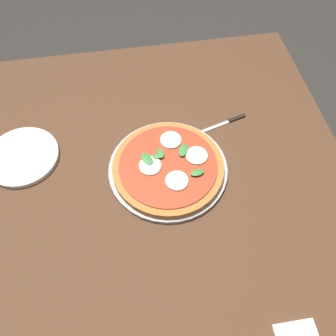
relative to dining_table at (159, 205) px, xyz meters
name	(u,v)px	position (x,y,z in m)	size (l,w,h in m)	color
ground_plane	(162,272)	(0.00, 0.00, -0.63)	(6.00, 6.00, 0.00)	#2D2B28
dining_table	(159,205)	(0.00, 0.00, 0.00)	(1.17, 1.06, 0.73)	#4C301E
serving_tray	(168,169)	(-0.05, 0.03, 0.10)	(0.32, 0.32, 0.01)	#B2B2B7
pizza	(168,166)	(-0.05, 0.03, 0.12)	(0.30, 0.30, 0.03)	#B27033
plate_white	(22,157)	(-0.16, -0.36, 0.11)	(0.20, 0.20, 0.01)	white
knife	(229,121)	(-0.19, 0.24, 0.10)	(0.05, 0.14, 0.01)	black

